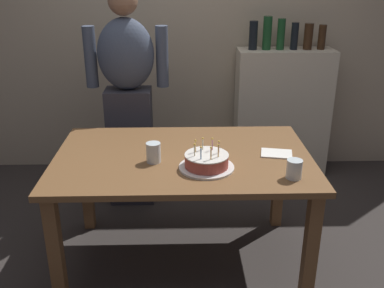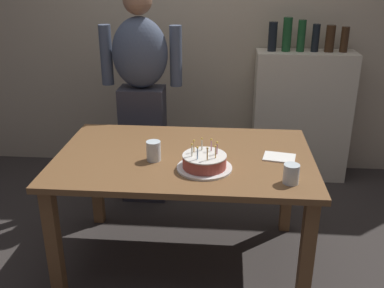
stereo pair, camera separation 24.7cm
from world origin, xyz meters
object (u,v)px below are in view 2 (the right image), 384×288
object	(u,v)px
birthday_cake	(204,162)
napkin_stack	(279,157)
water_glass_near	(291,174)
water_glass_far	(154,151)
person_man_bearded	(142,94)

from	to	relation	value
birthday_cake	napkin_stack	bearing A→B (deg)	23.31
water_glass_near	water_glass_far	bearing A→B (deg)	163.27
birthday_cake	napkin_stack	world-z (taller)	birthday_cake
birthday_cake	water_glass_near	distance (m)	0.47
water_glass_near	person_man_bearded	bearing A→B (deg)	130.90
napkin_stack	person_man_bearded	distance (m)	1.26
birthday_cake	person_man_bearded	size ratio (longest dim) A/B	0.18
water_glass_far	napkin_stack	size ratio (longest dim) A/B	0.64
person_man_bearded	birthday_cake	bearing A→B (deg)	117.95
water_glass_far	birthday_cake	bearing A→B (deg)	-17.50
water_glass_far	person_man_bearded	world-z (taller)	person_man_bearded
water_glass_far	person_man_bearded	size ratio (longest dim) A/B	0.07
water_glass_far	water_glass_near	bearing A→B (deg)	-16.73
birthday_cake	napkin_stack	size ratio (longest dim) A/B	1.69
napkin_stack	water_glass_near	bearing A→B (deg)	-85.54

